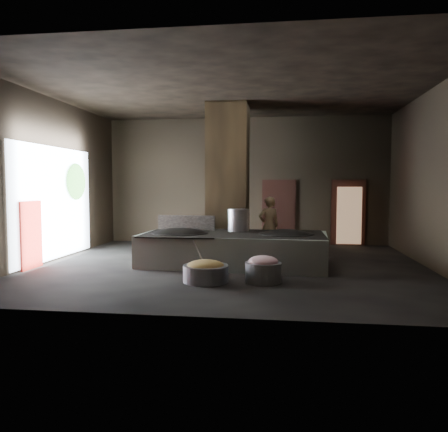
# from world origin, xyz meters

# --- Properties ---
(floor) EXTENTS (10.00, 9.00, 0.10)m
(floor) POSITION_xyz_m (0.00, 0.00, -0.05)
(floor) COLOR black
(floor) RESTS_ON ground
(ceiling) EXTENTS (10.00, 9.00, 0.10)m
(ceiling) POSITION_xyz_m (0.00, 0.00, 4.55)
(ceiling) COLOR black
(ceiling) RESTS_ON back_wall
(back_wall) EXTENTS (10.00, 0.10, 4.50)m
(back_wall) POSITION_xyz_m (0.00, 4.55, 2.25)
(back_wall) COLOR black
(back_wall) RESTS_ON ground
(front_wall) EXTENTS (10.00, 0.10, 4.50)m
(front_wall) POSITION_xyz_m (0.00, -4.55, 2.25)
(front_wall) COLOR black
(front_wall) RESTS_ON ground
(left_wall) EXTENTS (0.10, 9.00, 4.50)m
(left_wall) POSITION_xyz_m (-5.05, 0.00, 2.25)
(left_wall) COLOR black
(left_wall) RESTS_ON ground
(right_wall) EXTENTS (0.10, 9.00, 4.50)m
(right_wall) POSITION_xyz_m (5.05, 0.00, 2.25)
(right_wall) COLOR black
(right_wall) RESTS_ON ground
(pillar) EXTENTS (1.20, 1.20, 4.50)m
(pillar) POSITION_xyz_m (-0.30, 1.90, 2.25)
(pillar) COLOR black
(pillar) RESTS_ON ground
(hearth_platform) EXTENTS (4.90, 2.59, 0.83)m
(hearth_platform) POSITION_xyz_m (0.08, 0.14, 0.41)
(hearth_platform) COLOR silver
(hearth_platform) RESTS_ON ground
(platform_cap) EXTENTS (4.66, 2.24, 0.03)m
(platform_cap) POSITION_xyz_m (0.08, 0.14, 0.82)
(platform_cap) COLOR black
(platform_cap) RESTS_ON hearth_platform
(wok_left) EXTENTS (1.50, 1.50, 0.41)m
(wok_left) POSITION_xyz_m (-1.37, 0.09, 0.75)
(wok_left) COLOR black
(wok_left) RESTS_ON hearth_platform
(wok_left_rim) EXTENTS (1.53, 1.53, 0.05)m
(wok_left_rim) POSITION_xyz_m (-1.37, 0.09, 0.82)
(wok_left_rim) COLOR black
(wok_left_rim) RESTS_ON hearth_platform
(wok_right) EXTENTS (1.40, 1.40, 0.39)m
(wok_right) POSITION_xyz_m (1.43, 0.19, 0.75)
(wok_right) COLOR black
(wok_right) RESTS_ON hearth_platform
(wok_right_rim) EXTENTS (1.43, 1.43, 0.05)m
(wok_right_rim) POSITION_xyz_m (1.43, 0.19, 0.82)
(wok_right_rim) COLOR black
(wok_right_rim) RESTS_ON hearth_platform
(stock_pot) EXTENTS (0.58, 0.58, 0.62)m
(stock_pot) POSITION_xyz_m (0.13, 0.69, 1.13)
(stock_pot) COLOR #A8A9B0
(stock_pot) RESTS_ON hearth_platform
(splash_guard) EXTENTS (1.66, 0.17, 0.41)m
(splash_guard) POSITION_xyz_m (-1.37, 0.89, 1.03)
(splash_guard) COLOR black
(splash_guard) RESTS_ON hearth_platform
(cook) EXTENTS (0.74, 0.62, 1.75)m
(cook) POSITION_xyz_m (0.93, 1.98, 0.87)
(cook) COLOR olive
(cook) RESTS_ON ground
(veg_basin) EXTENTS (1.26, 1.26, 0.36)m
(veg_basin) POSITION_xyz_m (-0.30, -1.98, 0.18)
(veg_basin) COLOR slate
(veg_basin) RESTS_ON ground
(veg_fill) EXTENTS (0.81, 0.81, 0.25)m
(veg_fill) POSITION_xyz_m (-0.30, -1.98, 0.35)
(veg_fill) COLOR olive
(veg_fill) RESTS_ON veg_basin
(ladle) EXTENTS (0.30, 0.30, 0.70)m
(ladle) POSITION_xyz_m (-0.45, -1.83, 0.55)
(ladle) COLOR #A8A9B0
(ladle) RESTS_ON veg_basin
(meat_basin) EXTENTS (0.83, 0.83, 0.43)m
(meat_basin) POSITION_xyz_m (0.94, -1.85, 0.21)
(meat_basin) COLOR slate
(meat_basin) RESTS_ON ground
(meat_fill) EXTENTS (0.65, 0.65, 0.25)m
(meat_fill) POSITION_xyz_m (0.94, -1.85, 0.45)
(meat_fill) COLOR pink
(meat_fill) RESTS_ON meat_basin
(doorway_near) EXTENTS (1.18, 0.08, 2.38)m
(doorway_near) POSITION_xyz_m (1.20, 4.45, 1.10)
(doorway_near) COLOR black
(doorway_near) RESTS_ON ground
(doorway_near_glow) EXTENTS (0.88, 0.04, 2.08)m
(doorway_near_glow) POSITION_xyz_m (1.40, 4.58, 1.05)
(doorway_near_glow) COLOR #8C6647
(doorway_near_glow) RESTS_ON ground
(doorway_far) EXTENTS (1.18, 0.08, 2.38)m
(doorway_far) POSITION_xyz_m (3.60, 4.45, 1.10)
(doorway_far) COLOR black
(doorway_far) RESTS_ON ground
(doorway_far_glow) EXTENTS (0.83, 0.04, 1.98)m
(doorway_far_glow) POSITION_xyz_m (3.61, 4.26, 1.05)
(doorway_far_glow) COLOR #8C6647
(doorway_far_glow) RESTS_ON ground
(left_opening) EXTENTS (0.04, 4.20, 3.10)m
(left_opening) POSITION_xyz_m (-4.95, 0.20, 1.60)
(left_opening) COLOR white
(left_opening) RESTS_ON ground
(pavilion_sliver) EXTENTS (0.05, 0.90, 1.70)m
(pavilion_sliver) POSITION_xyz_m (-4.88, -1.10, 0.85)
(pavilion_sliver) COLOR maroon
(pavilion_sliver) RESTS_ON ground
(tree_silhouette) EXTENTS (0.28, 1.10, 1.10)m
(tree_silhouette) POSITION_xyz_m (-4.85, 1.30, 2.20)
(tree_silhouette) COLOR #194714
(tree_silhouette) RESTS_ON left_opening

